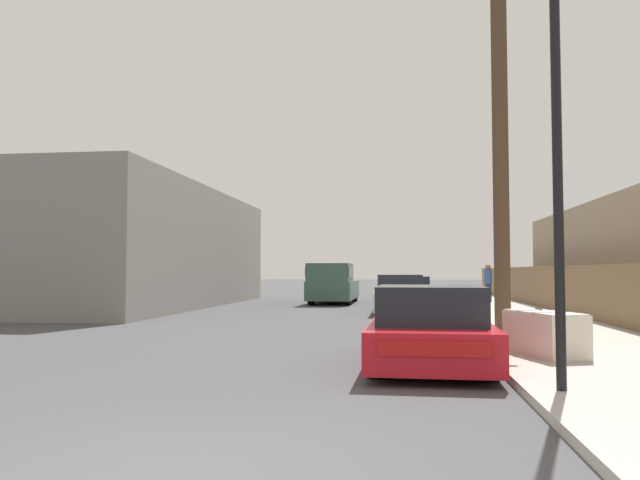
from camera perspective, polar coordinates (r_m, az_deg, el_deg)
ground_plane at (r=5.05m, az=-13.75°, el=-20.55°), size 220.00×220.00×0.00m
sidewalk_curb at (r=28.27m, az=14.58°, el=-5.77°), size 4.20×63.00×0.12m
discarded_fridge at (r=11.36m, az=19.84°, el=-8.02°), size 1.18×1.80×0.76m
parked_sports_car_red at (r=10.38m, az=9.99°, el=-8.09°), size 1.98×4.34×1.31m
car_parked_mid at (r=22.96m, az=7.34°, el=-5.04°), size 1.81×4.49×1.41m
car_parked_far at (r=30.22m, az=8.37°, el=-4.60°), size 1.94×4.12×1.29m
pickup_truck at (r=29.64m, az=1.17°, el=-4.01°), size 2.07×5.77×1.89m
utility_pole at (r=15.41m, az=16.15°, el=9.02°), size 1.80×0.37×8.98m
street_lamp at (r=8.19m, az=20.85°, el=8.52°), size 0.26×0.26×5.25m
wooden_fence at (r=23.74m, az=20.77°, el=-4.17°), size 0.08×39.13×1.61m
building_left_block at (r=28.75m, az=-16.23°, el=-0.73°), size 7.00×17.91×5.10m
pedestrian at (r=29.79m, az=15.13°, el=-3.77°), size 0.34×0.34×1.74m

